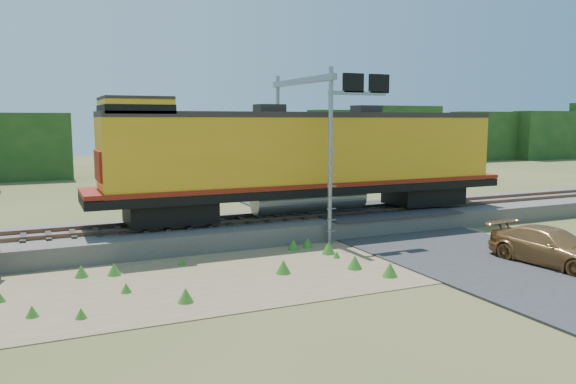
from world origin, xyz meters
name	(u,v)px	position (x,y,z in m)	size (l,w,h in m)	color
ground	(299,270)	(0.00, 0.00, 0.00)	(140.00, 140.00, 0.00)	#475123
ballast	(243,229)	(0.00, 6.00, 0.40)	(70.00, 5.00, 0.80)	slate
rails	(242,219)	(0.00, 6.00, 0.88)	(70.00, 1.54, 0.16)	brown
dirt_shoulder	(242,272)	(-2.00, 0.50, 0.01)	(26.00, 8.00, 0.03)	#8C7754
road	(442,245)	(7.00, 0.74, 0.09)	(7.00, 66.00, 0.86)	#38383A
tree_line_north	(130,143)	(0.00, 38.00, 3.07)	(130.00, 3.00, 6.50)	#193E16
weed_clumps	(203,280)	(-3.50, 0.10, 0.00)	(15.00, 6.20, 0.56)	#367521
locomotive	(304,157)	(3.10, 6.00, 3.57)	(20.48, 3.12, 5.28)	black
signal_gantry	(316,113)	(3.35, 5.32, 5.61)	(2.98, 6.20, 7.51)	gray
car	(552,247)	(8.68, -3.29, 0.69)	(1.92, 4.73, 1.37)	#AB763F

